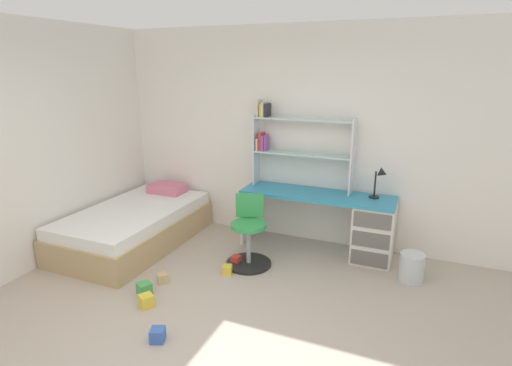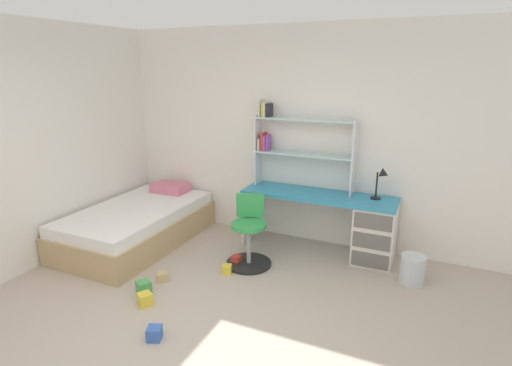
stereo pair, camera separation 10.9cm
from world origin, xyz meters
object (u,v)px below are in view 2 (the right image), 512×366
(waste_bin, at_px, (412,269))
(toy_block_blue_0, at_px, (154,333))
(swivel_chair, at_px, (249,238))
(toy_block_yellow_2, at_px, (227,269))
(bed_platform, at_px, (138,224))
(toy_block_natural_1, at_px, (162,277))
(toy_block_green_4, at_px, (144,287))
(desk, at_px, (357,225))
(toy_block_red_3, at_px, (236,260))
(desk_lamp, at_px, (382,179))
(bookshelf_hutch, at_px, (294,139))
(toy_block_yellow_5, at_px, (145,299))

(waste_bin, distance_m, toy_block_blue_0, 2.66)
(swivel_chair, bearing_deg, toy_block_yellow_2, -110.57)
(bed_platform, xyz_separation_m, toy_block_natural_1, (0.91, -0.71, -0.19))
(waste_bin, bearing_deg, toy_block_green_4, -151.56)
(waste_bin, relative_size, toy_block_blue_0, 2.72)
(desk, relative_size, waste_bin, 5.87)
(desk, distance_m, toy_block_green_4, 2.48)
(bed_platform, bearing_deg, toy_block_red_3, -0.77)
(bed_platform, height_order, toy_block_green_4, bed_platform)
(bed_platform, xyz_separation_m, toy_block_green_4, (0.88, -0.97, -0.18))
(toy_block_yellow_2, bearing_deg, swivel_chair, 69.43)
(swivel_chair, bearing_deg, toy_block_red_3, -155.13)
(desk, xyz_separation_m, toy_block_green_4, (-1.79, -1.69, -0.35))
(swivel_chair, relative_size, toy_block_green_4, 6.35)
(desk_lamp, relative_size, toy_block_natural_1, 3.85)
(bookshelf_hutch, relative_size, desk_lamp, 3.24)
(bed_platform, bearing_deg, desk, 14.97)
(toy_block_blue_0, distance_m, toy_block_yellow_5, 0.55)
(swivel_chair, distance_m, toy_block_yellow_2, 0.43)
(toy_block_yellow_2, distance_m, toy_block_green_4, 0.90)
(desk, height_order, toy_block_green_4, desk)
(toy_block_blue_0, bearing_deg, toy_block_red_3, 89.79)
(desk, distance_m, waste_bin, 0.79)
(desk, xyz_separation_m, toy_block_blue_0, (-1.23, -2.23, -0.36))
(swivel_chair, bearing_deg, desk, 31.55)
(toy_block_blue_0, height_order, toy_block_red_3, toy_block_blue_0)
(toy_block_yellow_2, bearing_deg, bookshelf_hutch, 73.09)
(toy_block_blue_0, relative_size, toy_block_red_3, 1.19)
(toy_block_natural_1, bearing_deg, toy_block_blue_0, -56.83)
(toy_block_green_4, height_order, toy_block_yellow_5, toy_block_green_4)
(bookshelf_hutch, relative_size, bed_platform, 0.62)
(desk_lamp, height_order, toy_block_blue_0, desk_lamp)
(swivel_chair, bearing_deg, bookshelf_hutch, 74.56)
(desk_lamp, distance_m, toy_block_yellow_5, 2.83)
(desk, relative_size, toy_block_blue_0, 16.00)
(toy_block_yellow_2, height_order, toy_block_red_3, toy_block_yellow_2)
(desk, height_order, waste_bin, desk)
(toy_block_blue_0, xyz_separation_m, toy_block_yellow_2, (0.02, 1.24, -0.01))
(desk_lamp, height_order, waste_bin, desk_lamp)
(toy_block_natural_1, height_order, toy_block_green_4, toy_block_green_4)
(bookshelf_hutch, height_order, swivel_chair, bookshelf_hutch)
(desk, xyz_separation_m, toy_block_yellow_5, (-1.64, -1.85, -0.35))
(bookshelf_hutch, relative_size, toy_block_green_4, 9.84)
(bookshelf_hutch, distance_m, toy_block_yellow_2, 1.76)
(desk_lamp, distance_m, waste_bin, 1.03)
(toy_block_green_4, bearing_deg, desk_lamp, 40.97)
(toy_block_blue_0, distance_m, toy_block_green_4, 0.78)
(bed_platform, distance_m, toy_block_green_4, 1.32)
(waste_bin, distance_m, toy_block_natural_1, 2.64)
(bookshelf_hutch, relative_size, toy_block_yellow_2, 12.40)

